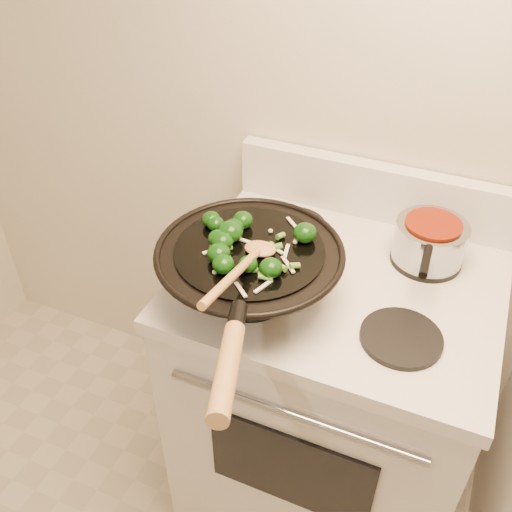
% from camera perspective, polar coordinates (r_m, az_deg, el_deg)
% --- Properties ---
extents(stove, '(0.78, 0.67, 1.08)m').
position_cam_1_polar(stove, '(1.75, 7.12, -13.33)').
color(stove, silver).
rests_on(stove, ground).
extents(wok, '(0.43, 0.69, 0.20)m').
position_cam_1_polar(wok, '(1.30, -0.66, -1.44)').
color(wok, black).
rests_on(wok, stove).
extents(stirfry, '(0.27, 0.30, 0.05)m').
position_cam_1_polar(stirfry, '(1.26, -1.77, 1.47)').
color(stirfry, '#0B3408').
rests_on(stirfry, wok).
extents(wooden_spoon, '(0.07, 0.32, 0.10)m').
position_cam_1_polar(wooden_spoon, '(1.18, -1.03, -0.70)').
color(wooden_spoon, '#AD7C44').
rests_on(wooden_spoon, wok).
extents(saucepan, '(0.18, 0.29, 0.11)m').
position_cam_1_polar(saucepan, '(1.48, 16.99, 1.49)').
color(saucepan, '#999CA1').
rests_on(saucepan, stove).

